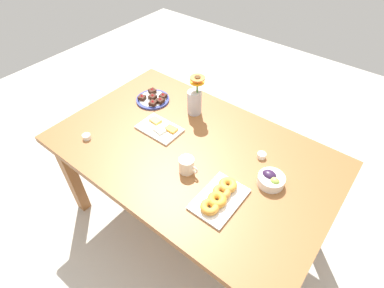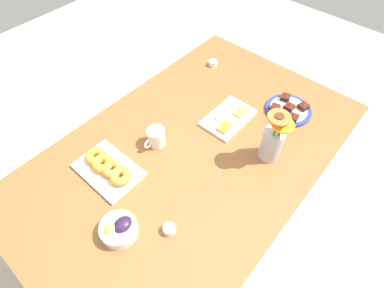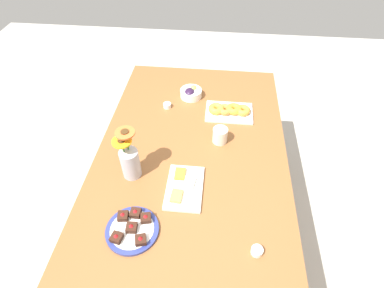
{
  "view_description": "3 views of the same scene",
  "coord_description": "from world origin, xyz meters",
  "px_view_note": "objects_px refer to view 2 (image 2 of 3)",
  "views": [
    {
      "loc": [
        0.74,
        -0.94,
        1.95
      ],
      "look_at": [
        0.0,
        0.0,
        0.78
      ],
      "focal_mm": 28.0,
      "sensor_mm": 36.0,
      "label": 1
    },
    {
      "loc": [
        0.62,
        0.54,
        1.81
      ],
      "look_at": [
        0.0,
        0.0,
        0.78
      ],
      "focal_mm": 28.0,
      "sensor_mm": 36.0,
      "label": 2
    },
    {
      "loc": [
        -1.09,
        -0.11,
        1.9
      ],
      "look_at": [
        0.0,
        0.0,
        0.78
      ],
      "focal_mm": 28.0,
      "sensor_mm": 36.0,
      "label": 3
    }
  ],
  "objects_px": {
    "coffee_mug": "(156,137)",
    "cheese_platter": "(229,118)",
    "jam_cup_honey": "(169,229)",
    "jam_cup_berry": "(213,63)",
    "grape_bowl": "(119,229)",
    "flower_vase": "(272,142)",
    "dining_table": "(192,160)",
    "croissant_platter": "(108,168)",
    "dessert_plate": "(288,110)"
  },
  "relations": [
    {
      "from": "flower_vase",
      "to": "croissant_platter",
      "type": "bearing_deg",
      "value": -42.28
    },
    {
      "from": "croissant_platter",
      "to": "flower_vase",
      "type": "distance_m",
      "value": 0.7
    },
    {
      "from": "jam_cup_honey",
      "to": "grape_bowl",
      "type": "bearing_deg",
      "value": -47.29
    },
    {
      "from": "jam_cup_honey",
      "to": "dining_table",
      "type": "bearing_deg",
      "value": -151.16
    },
    {
      "from": "jam_cup_honey",
      "to": "jam_cup_berry",
      "type": "height_order",
      "value": "same"
    },
    {
      "from": "jam_cup_honey",
      "to": "dessert_plate",
      "type": "relative_size",
      "value": 0.21
    },
    {
      "from": "coffee_mug",
      "to": "dessert_plate",
      "type": "relative_size",
      "value": 0.51
    },
    {
      "from": "flower_vase",
      "to": "grape_bowl",
      "type": "bearing_deg",
      "value": -18.6
    },
    {
      "from": "grape_bowl",
      "to": "dining_table",
      "type": "bearing_deg",
      "value": -173.38
    },
    {
      "from": "dining_table",
      "to": "flower_vase",
      "type": "bearing_deg",
      "value": 125.32
    },
    {
      "from": "dining_table",
      "to": "jam_cup_berry",
      "type": "distance_m",
      "value": 0.63
    },
    {
      "from": "coffee_mug",
      "to": "cheese_platter",
      "type": "xyz_separation_m",
      "value": [
        -0.34,
        0.16,
        -0.03
      ]
    },
    {
      "from": "grape_bowl",
      "to": "flower_vase",
      "type": "relative_size",
      "value": 0.51
    },
    {
      "from": "croissant_platter",
      "to": "dessert_plate",
      "type": "height_order",
      "value": "dessert_plate"
    },
    {
      "from": "cheese_platter",
      "to": "jam_cup_honey",
      "type": "height_order",
      "value": "cheese_platter"
    },
    {
      "from": "cheese_platter",
      "to": "dessert_plate",
      "type": "height_order",
      "value": "dessert_plate"
    },
    {
      "from": "jam_cup_honey",
      "to": "dessert_plate",
      "type": "bearing_deg",
      "value": 178.97
    },
    {
      "from": "grape_bowl",
      "to": "flower_vase",
      "type": "xyz_separation_m",
      "value": [
        -0.66,
        0.22,
        0.07
      ]
    },
    {
      "from": "grape_bowl",
      "to": "jam_cup_honey",
      "type": "xyz_separation_m",
      "value": [
        -0.12,
        0.13,
        -0.01
      ]
    },
    {
      "from": "dining_table",
      "to": "jam_cup_berry",
      "type": "relative_size",
      "value": 33.33
    },
    {
      "from": "dining_table",
      "to": "coffee_mug",
      "type": "relative_size",
      "value": 13.89
    },
    {
      "from": "grape_bowl",
      "to": "croissant_platter",
      "type": "distance_m",
      "value": 0.29
    },
    {
      "from": "jam_cup_berry",
      "to": "croissant_platter",
      "type": "bearing_deg",
      "value": 8.12
    },
    {
      "from": "flower_vase",
      "to": "jam_cup_honey",
      "type": "bearing_deg",
      "value": -9.35
    },
    {
      "from": "dining_table",
      "to": "croissant_platter",
      "type": "height_order",
      "value": "croissant_platter"
    },
    {
      "from": "grape_bowl",
      "to": "croissant_platter",
      "type": "bearing_deg",
      "value": -120.75
    },
    {
      "from": "cheese_platter",
      "to": "jam_cup_berry",
      "type": "height_order",
      "value": "cheese_platter"
    },
    {
      "from": "cheese_platter",
      "to": "croissant_platter",
      "type": "distance_m",
      "value": 0.61
    },
    {
      "from": "coffee_mug",
      "to": "jam_cup_berry",
      "type": "height_order",
      "value": "coffee_mug"
    },
    {
      "from": "jam_cup_berry",
      "to": "dessert_plate",
      "type": "xyz_separation_m",
      "value": [
        0.05,
        0.52,
        -0.0
      ]
    },
    {
      "from": "coffee_mug",
      "to": "grape_bowl",
      "type": "distance_m",
      "value": 0.43
    },
    {
      "from": "grape_bowl",
      "to": "cheese_platter",
      "type": "distance_m",
      "value": 0.72
    },
    {
      "from": "coffee_mug",
      "to": "cheese_platter",
      "type": "height_order",
      "value": "coffee_mug"
    },
    {
      "from": "dessert_plate",
      "to": "dining_table",
      "type": "bearing_deg",
      "value": -22.21
    },
    {
      "from": "jam_cup_berry",
      "to": "cheese_platter",
      "type": "bearing_deg",
      "value": 48.98
    },
    {
      "from": "coffee_mug",
      "to": "dining_table",
      "type": "bearing_deg",
      "value": 118.68
    },
    {
      "from": "coffee_mug",
      "to": "grape_bowl",
      "type": "xyz_separation_m",
      "value": [
        0.39,
        0.2,
        -0.02
      ]
    },
    {
      "from": "dining_table",
      "to": "coffee_mug",
      "type": "distance_m",
      "value": 0.21
    },
    {
      "from": "dining_table",
      "to": "cheese_platter",
      "type": "height_order",
      "value": "cheese_platter"
    },
    {
      "from": "dessert_plate",
      "to": "coffee_mug",
      "type": "bearing_deg",
      "value": -31.08
    },
    {
      "from": "dining_table",
      "to": "jam_cup_berry",
      "type": "bearing_deg",
      "value": -149.89
    },
    {
      "from": "coffee_mug",
      "to": "dessert_plate",
      "type": "bearing_deg",
      "value": 148.92
    },
    {
      "from": "grape_bowl",
      "to": "cheese_platter",
      "type": "relative_size",
      "value": 0.53
    },
    {
      "from": "croissant_platter",
      "to": "cheese_platter",
      "type": "bearing_deg",
      "value": 160.55
    },
    {
      "from": "dining_table",
      "to": "coffee_mug",
      "type": "xyz_separation_m",
      "value": [
        0.08,
        -0.14,
        0.13
      ]
    },
    {
      "from": "croissant_platter",
      "to": "dining_table",
      "type": "bearing_deg",
      "value": 148.99
    },
    {
      "from": "flower_vase",
      "to": "cheese_platter",
      "type": "bearing_deg",
      "value": -103.3
    },
    {
      "from": "dessert_plate",
      "to": "croissant_platter",
      "type": "bearing_deg",
      "value": -25.81
    },
    {
      "from": "grape_bowl",
      "to": "jam_cup_berry",
      "type": "distance_m",
      "value": 1.07
    },
    {
      "from": "coffee_mug",
      "to": "jam_cup_berry",
      "type": "bearing_deg",
      "value": -164.68
    }
  ]
}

